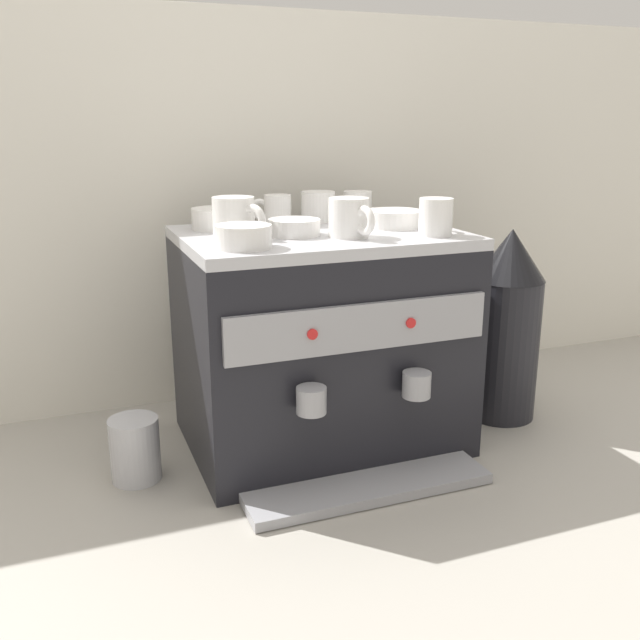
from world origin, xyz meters
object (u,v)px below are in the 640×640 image
(ceramic_cup_0, at_px, (235,217))
(ceramic_cup_5, at_px, (357,205))
(ceramic_bowl_0, at_px, (294,228))
(milk_pitcher, at_px, (135,449))
(ceramic_cup_3, at_px, (436,217))
(ceramic_bowl_3, at_px, (394,219))
(coffee_grinder, at_px, (506,324))
(ceramic_cup_1, at_px, (350,218))
(ceramic_bowl_2, at_px, (244,237))
(ceramic_bowl_1, at_px, (217,219))
(ceramic_cup_2, at_px, (317,206))
(espresso_machine, at_px, (321,341))
(ceramic_cup_4, at_px, (276,209))

(ceramic_cup_0, xyz_separation_m, ceramic_cup_5, (0.33, 0.15, -0.01))
(ceramic_bowl_0, bearing_deg, milk_pitcher, -177.49)
(ceramic_cup_0, height_order, ceramic_cup_5, ceramic_cup_0)
(ceramic_cup_5, bearing_deg, ceramic_cup_0, -155.17)
(ceramic_cup_3, bearing_deg, ceramic_cup_5, 100.71)
(ceramic_bowl_3, bearing_deg, ceramic_bowl_0, -172.41)
(coffee_grinder, bearing_deg, ceramic_cup_1, -173.27)
(ceramic_cup_0, height_order, ceramic_bowl_3, ceramic_cup_0)
(ceramic_cup_0, relative_size, ceramic_bowl_0, 1.13)
(ceramic_cup_1, bearing_deg, ceramic_bowl_2, -169.74)
(milk_pitcher, bearing_deg, ceramic_cup_1, -5.79)
(ceramic_cup_3, bearing_deg, milk_pitcher, 172.17)
(ceramic_cup_0, relative_size, ceramic_bowl_1, 1.13)
(ceramic_cup_0, distance_m, coffee_grinder, 0.70)
(ceramic_bowl_0, height_order, ceramic_bowl_1, ceramic_bowl_1)
(ceramic_cup_2, height_order, ceramic_cup_5, ceramic_cup_2)
(coffee_grinder, bearing_deg, ceramic_bowl_2, -172.03)
(ceramic_bowl_0, bearing_deg, ceramic_bowl_3, 7.59)
(ceramic_bowl_2, bearing_deg, espresso_machine, 31.53)
(ceramic_cup_2, bearing_deg, ceramic_cup_1, -94.67)
(ceramic_bowl_0, relative_size, milk_pitcher, 0.81)
(ceramic_cup_0, xyz_separation_m, ceramic_cup_1, (0.21, -0.08, -0.00))
(ceramic_cup_5, xyz_separation_m, milk_pitcher, (-0.56, -0.19, -0.44))
(ceramic_cup_3, height_order, ceramic_cup_5, ceramic_cup_3)
(ceramic_cup_0, xyz_separation_m, ceramic_bowl_1, (-0.01, 0.12, -0.02))
(ceramic_cup_0, distance_m, ceramic_bowl_1, 0.12)
(ceramic_cup_3, distance_m, ceramic_bowl_1, 0.46)
(espresso_machine, bearing_deg, coffee_grinder, -3.67)
(ceramic_cup_1, xyz_separation_m, ceramic_bowl_2, (-0.23, -0.04, -0.02))
(coffee_grinder, bearing_deg, ceramic_cup_4, 159.98)
(ceramic_cup_4, distance_m, ceramic_bowl_0, 0.18)
(ceramic_cup_4, distance_m, ceramic_cup_5, 0.20)
(ceramic_bowl_0, bearing_deg, ceramic_bowl_1, 132.45)
(milk_pitcher, bearing_deg, ceramic_cup_0, 9.16)
(espresso_machine, xyz_separation_m, ceramic_cup_1, (0.03, -0.08, 0.28))
(ceramic_cup_0, height_order, coffee_grinder, ceramic_cup_0)
(ceramic_bowl_2, height_order, milk_pitcher, ceramic_bowl_2)
(ceramic_cup_0, height_order, ceramic_cup_2, ceramic_cup_0)
(ceramic_bowl_1, distance_m, coffee_grinder, 0.71)
(ceramic_cup_1, bearing_deg, ceramic_bowl_1, 138.35)
(ceramic_bowl_0, bearing_deg, ceramic_bowl_2, -142.53)
(ceramic_cup_5, relative_size, ceramic_bowl_0, 0.96)
(ceramic_cup_5, relative_size, ceramic_bowl_1, 0.96)
(ceramic_cup_1, height_order, ceramic_cup_3, ceramic_cup_1)
(ceramic_bowl_2, distance_m, milk_pitcher, 0.48)
(ceramic_cup_1, xyz_separation_m, ceramic_bowl_3, (0.14, 0.09, -0.02))
(ceramic_bowl_0, distance_m, ceramic_bowl_1, 0.19)
(ceramic_bowl_0, xyz_separation_m, ceramic_bowl_1, (-0.13, 0.14, 0.01))
(ceramic_bowl_1, height_order, ceramic_bowl_2, ceramic_bowl_1)
(espresso_machine, height_order, coffee_grinder, espresso_machine)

